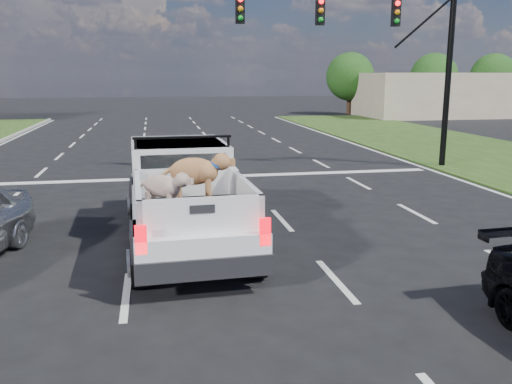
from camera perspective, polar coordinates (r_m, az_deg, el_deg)
ground at (r=9.07m, az=-2.24°, el=-10.08°), size 160.00×160.00×0.00m
road_markings at (r=15.31m, az=-5.89°, el=-0.81°), size 17.75×60.00×0.01m
traffic_signal at (r=20.64m, az=13.86°, el=15.46°), size 9.11×0.31×7.00m
building_right at (r=48.29m, az=18.28°, el=9.68°), size 12.00×7.00×3.60m
tree_far_d at (r=49.40m, az=9.87°, el=11.88°), size 4.20×4.20×5.40m
tree_far_e at (r=52.73m, az=18.21°, el=11.47°), size 4.20×4.20×5.40m
tree_far_f at (r=55.85m, az=23.72°, el=11.07°), size 4.20×4.20×5.40m
pickup_truck at (r=11.34m, az=-7.61°, el=-0.14°), size 2.43×6.02×2.23m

